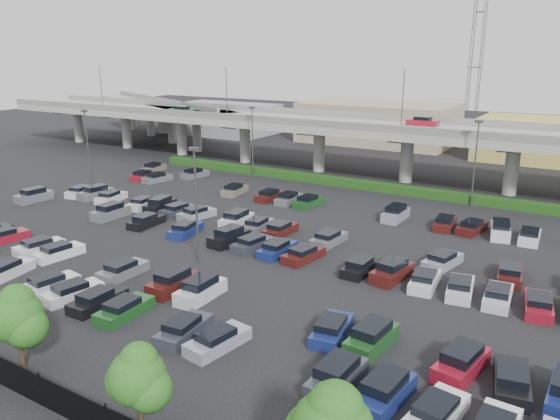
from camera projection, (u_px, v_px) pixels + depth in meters
name	position (u px, v px, depth m)	size (l,w,h in m)	color
ground	(250.00, 238.00, 54.62)	(280.00, 280.00, 0.00)	black
overpass	(373.00, 131.00, 79.00)	(150.00, 13.00, 15.80)	gray
on_ramp	(161.00, 107.00, 114.13)	(50.93, 30.13, 8.80)	gray
hedge	(353.00, 183.00, 74.95)	(66.00, 1.60, 1.10)	#183C11
tree_row	(0.00, 310.00, 31.57)	(65.07, 3.66, 5.94)	#332316
parked_cars	(231.00, 245.00, 50.72)	(63.17, 41.66, 1.67)	#30343E
light_poles	(228.00, 169.00, 56.60)	(66.90, 48.38, 10.30)	#454549
distant_buildings	(501.00, 134.00, 98.01)	(138.00, 24.00, 9.00)	gray
comm_tower	(475.00, 64.00, 108.90)	(2.40, 2.40, 30.00)	#454549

